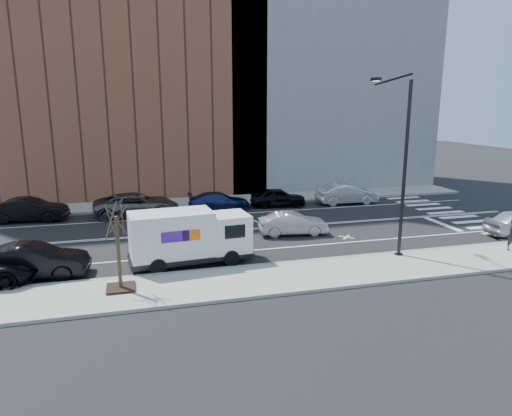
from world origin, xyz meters
TOP-DOWN VIEW (x-y plane):
  - ground at (0.00, 0.00)m, footprint 120.00×120.00m
  - sidewalk_near at (0.00, -8.80)m, footprint 44.00×3.60m
  - sidewalk_far at (0.00, 8.80)m, footprint 44.00×3.60m
  - curb_near at (0.00, -7.00)m, footprint 44.00×0.25m
  - curb_far at (0.00, 7.00)m, footprint 44.00×0.25m
  - crosswalk at (16.00, 0.00)m, footprint 3.00×14.00m
  - road_markings at (0.00, 0.00)m, footprint 40.00×8.60m
  - bldg_brick at (-8.00, 15.60)m, footprint 26.00×10.00m
  - bldg_concrete at (12.00, 15.60)m, footprint 20.00×10.00m
  - streetlight at (7.00, -6.91)m, footprint 0.44×4.02m
  - street_tree at (-7.00, -8.40)m, footprint 1.20×1.20m
  - fedex_van at (-3.71, -5.60)m, footprint 6.18×2.60m
  - far_parked_b at (-13.27, 5.80)m, footprint 5.06×2.22m
  - far_parked_c at (-6.18, 5.59)m, footprint 5.98×2.81m
  - far_parked_d at (-0.13, 5.94)m, footprint 4.74×2.14m
  - far_parked_e at (4.56, 5.90)m, footprint 4.50×2.27m
  - far_parked_f at (10.23, 5.45)m, footprint 4.94×1.84m
  - driving_sedan at (3.06, -1.91)m, footprint 4.34×1.96m
  - near_parked_rear_a at (-10.92, -5.67)m, footprint 5.00×2.03m

SIDE VIEW (x-z plane):
  - ground at x=0.00m, z-range 0.00..0.00m
  - crosswalk at x=16.00m, z-range 0.00..0.01m
  - road_markings at x=0.00m, z-range 0.00..0.01m
  - sidewalk_near at x=0.00m, z-range 0.00..0.15m
  - sidewalk_far at x=0.00m, z-range 0.00..0.15m
  - curb_near at x=0.00m, z-range 0.00..0.17m
  - curb_far at x=0.00m, z-range 0.00..0.17m
  - far_parked_d at x=-0.13m, z-range 0.00..1.35m
  - driving_sedan at x=3.06m, z-range 0.00..1.38m
  - far_parked_e at x=4.56m, z-range 0.00..1.47m
  - near_parked_rear_a at x=-10.92m, z-range 0.00..1.61m
  - far_parked_f at x=10.23m, z-range 0.00..1.62m
  - far_parked_b at x=-13.27m, z-range 0.00..1.62m
  - far_parked_c at x=-6.18m, z-range 0.00..1.65m
  - fedex_van at x=-3.71m, z-range 0.07..2.82m
  - street_tree at x=-7.00m, z-range -0.42..3.33m
  - streetlight at x=7.00m, z-range 0.41..9.75m
  - bldg_brick at x=-8.00m, z-range 0.00..22.00m
  - bldg_concrete at x=12.00m, z-range 0.00..26.00m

